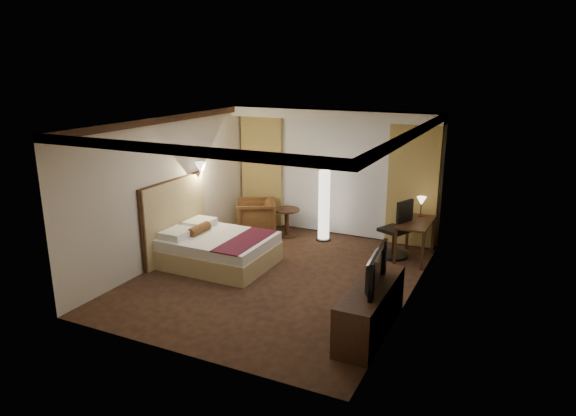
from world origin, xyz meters
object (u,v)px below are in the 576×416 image
at_px(armchair, 256,216).
at_px(side_table, 287,223).
at_px(desk, 415,240).
at_px(floor_lamp, 324,206).
at_px(dresser, 370,309).
at_px(office_chair, 394,228).
at_px(bed, 219,250).
at_px(television, 370,264).

xyz_separation_m(armchair, side_table, (0.67, 0.17, -0.12)).
height_order(armchair, desk, armchair).
distance_m(armchair, floor_lamp, 1.53).
height_order(side_table, dresser, dresser).
xyz_separation_m(office_chair, dresser, (0.44, -2.99, -0.24)).
height_order(floor_lamp, desk, floor_lamp).
height_order(bed, armchair, armchair).
relative_size(bed, desk, 1.74).
xyz_separation_m(floor_lamp, dresser, (2.01, -3.32, -0.41)).
xyz_separation_m(bed, floor_lamp, (1.23, 2.12, 0.48)).
relative_size(armchair, television, 0.80).
relative_size(side_table, desk, 0.56).
xyz_separation_m(armchair, desk, (3.43, -0.00, -0.05)).
bearing_deg(desk, television, -89.62).
relative_size(floor_lamp, desk, 1.38).
height_order(bed, television, television).
distance_m(side_table, dresser, 4.27).
bearing_deg(office_chair, armchair, -156.57).
distance_m(armchair, dresser, 4.63).
bearing_deg(side_table, dresser, -48.68).
xyz_separation_m(desk, dresser, (0.05, -3.04, -0.03)).
relative_size(armchair, side_table, 1.39).
bearing_deg(side_table, floor_lamp, 7.74).
xyz_separation_m(armchair, floor_lamp, (1.47, 0.28, 0.33)).
bearing_deg(desk, office_chair, -172.64).
height_order(bed, dresser, dresser).
distance_m(side_table, office_chair, 2.41).
bearing_deg(office_chair, dresser, -57.24).
bearing_deg(armchair, bed, -21.99).
relative_size(side_table, television, 0.58).
bearing_deg(bed, dresser, -20.34).
distance_m(bed, floor_lamp, 2.49).
relative_size(bed, office_chair, 1.62).
bearing_deg(desk, bed, -150.08).
height_order(office_chair, television, office_chair).
xyz_separation_m(side_table, floor_lamp, (0.81, 0.11, 0.45)).
relative_size(desk, dresser, 0.61).
distance_m(bed, armchair, 1.86).
height_order(floor_lamp, dresser, floor_lamp).
height_order(floor_lamp, television, floor_lamp).
distance_m(desk, television, 3.10).
bearing_deg(floor_lamp, side_table, -172.26).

